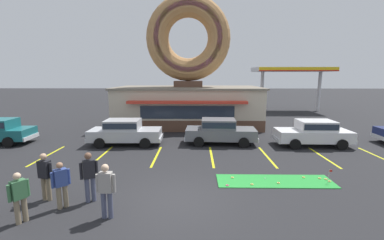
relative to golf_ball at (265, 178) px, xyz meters
name	(u,v)px	position (x,y,z in m)	size (l,w,h in m)	color
ground_plane	(177,200)	(-3.57, -1.89, -0.05)	(160.00, 160.00, 0.00)	#232326
donut_shop_building	(188,82)	(-3.59, 12.05, 3.69)	(12.30, 6.75, 10.96)	brown
putting_mat	(275,181)	(0.35, -0.20, -0.04)	(4.74, 1.36, 0.03)	green
mini_donut_near_left	(279,183)	(0.43, -0.45, 0.00)	(0.13, 0.13, 0.04)	#E5C666
mini_donut_near_right	(252,184)	(-0.67, -0.60, 0.00)	(0.13, 0.13, 0.04)	#E5C666
mini_donut_mid_left	(329,181)	(2.57, -0.24, 0.00)	(0.13, 0.13, 0.04)	#E5C666
mini_donut_mid_centre	(320,178)	(2.32, 0.06, 0.00)	(0.13, 0.13, 0.04)	#E5C666
mini_donut_mid_right	(304,177)	(1.68, 0.15, 0.00)	(0.13, 0.13, 0.04)	#E5C666
mini_donut_far_left	(326,179)	(2.53, -0.03, 0.00)	(0.13, 0.13, 0.04)	#E5C666
mini_donut_far_centre	(227,185)	(-1.67, -0.71, 0.00)	(0.13, 0.13, 0.04)	#D8667F
mini_donut_far_right	(232,177)	(-1.35, 0.08, 0.00)	(0.13, 0.13, 0.04)	#E5C666
golf_ball	(265,178)	(0.00, 0.00, 0.00)	(0.04, 0.04, 0.04)	white
putting_flag_pin	(330,173)	(2.51, -0.34, 0.39)	(0.13, 0.01, 0.55)	silver
car_grey	(220,130)	(-1.39, 5.78, 0.82)	(4.63, 2.13, 1.60)	slate
car_silver	(125,131)	(-7.41, 5.46, 0.82)	(4.60, 2.06, 1.60)	#B2B5BA
car_white	(314,132)	(4.38, 5.37, 0.82)	(4.59, 2.04, 1.60)	silver
pedestrian_blue_sweater_man	(19,196)	(-8.08, -3.33, 0.80)	(0.40, 0.52, 1.56)	#7F7056
pedestrian_hooded_kid	(106,188)	(-5.62, -3.04, 0.91)	(0.60, 0.24, 1.73)	#474C66
pedestrian_leather_jacket_man	(89,174)	(-6.55, -2.01, 0.93)	(0.54, 0.39, 1.76)	#474C66
pedestrian_beanie_man	(61,183)	(-7.31, -2.45, 0.81)	(0.46, 0.44, 1.57)	#7F7056
pedestrian_crossing_woman	(45,174)	(-8.13, -1.93, 0.89)	(0.58, 0.32, 1.70)	#7F7056
trash_bin	(112,127)	(-9.27, 8.68, 0.45)	(0.57, 0.57, 0.97)	#51565B
gas_station_canopy	(292,71)	(8.68, 21.57, 4.81)	(9.00, 4.46, 5.30)	silver
parking_stripe_far_left	(47,155)	(-11.06, 3.11, -0.05)	(0.12, 3.60, 0.01)	yellow
parking_stripe_left	(102,156)	(-8.06, 3.11, -0.05)	(0.12, 3.60, 0.01)	yellow
parking_stripe_mid_left	(157,156)	(-5.06, 3.11, -0.05)	(0.12, 3.60, 0.01)	yellow
parking_stripe_centre	(212,156)	(-2.06, 3.11, -0.05)	(0.12, 3.60, 0.01)	yellow
parking_stripe_mid_right	(267,157)	(0.94, 3.11, -0.05)	(0.12, 3.60, 0.01)	yellow
parking_stripe_right	(323,157)	(3.94, 3.11, -0.05)	(0.12, 3.60, 0.01)	yellow
parking_stripe_far_right	(379,157)	(6.94, 3.11, -0.05)	(0.12, 3.60, 0.01)	yellow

